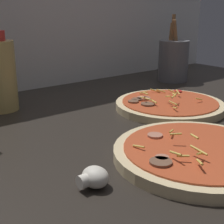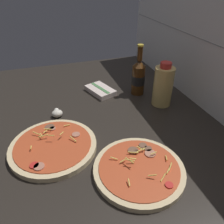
# 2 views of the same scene
# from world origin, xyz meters

# --- Properties ---
(counter_slab) EXTENTS (1.60, 0.90, 0.03)m
(counter_slab) POSITION_xyz_m (0.00, 0.00, 0.01)
(counter_slab) COLOR #28231E
(counter_slab) RESTS_ON ground
(pizza_near) EXTENTS (0.29, 0.29, 0.05)m
(pizza_near) POSITION_xyz_m (-0.01, -0.20, 0.04)
(pizza_near) COLOR beige
(pizza_near) RESTS_ON counter_slab
(pizza_far) EXTENTS (0.27, 0.27, 0.05)m
(pizza_far) POSITION_xyz_m (0.18, 0.04, 0.04)
(pizza_far) COLOR beige
(pizza_far) RESTS_ON counter_slab
(mushroom_left) EXTENTS (0.05, 0.04, 0.03)m
(mushroom_left) POSITION_xyz_m (-0.20, -0.16, 0.04)
(mushroom_left) COLOR white
(mushroom_left) RESTS_ON counter_slab
(utensil_crock) EXTENTS (0.10, 0.10, 0.22)m
(utensil_crock) POSITION_xyz_m (0.44, 0.27, 0.10)
(utensil_crock) COLOR slate
(utensil_crock) RESTS_ON counter_slab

